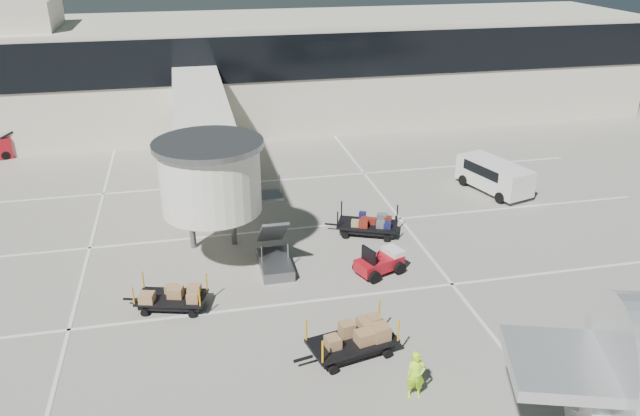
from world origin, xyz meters
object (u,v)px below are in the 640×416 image
Objects in this scene: baggage_tug at (380,262)px; box_cart_far at (172,299)px; box_cart_near at (354,340)px; minivan at (493,174)px; ground_worker at (416,375)px; suitcase_cart at (367,225)px.

box_cart_far is at bearing 165.28° from baggage_tug.
minivan is at bearing 35.74° from box_cart_near.
baggage_tug is 0.61× the size of box_cart_near.
ground_worker reaches higher than box_cart_far.
box_cart_far is (-6.49, 4.44, -0.10)m from box_cart_near.
suitcase_cart is 1.06× the size of box_cart_far.
box_cart_far is 0.70× the size of minivan.
minivan is (9.44, 7.97, 0.54)m from baggage_tug.
box_cart_near is 7.86m from box_cart_far.
baggage_tug is 3.91m from suitcase_cart.
baggage_tug is 6.13m from box_cart_near.
minivan is at bearing 47.22° from suitcase_cart.
box_cart_near is 1.13× the size of box_cart_far.
ground_worker reaches higher than suitcase_cart.
box_cart_near is (-3.22, -9.37, 0.09)m from suitcase_cart.
box_cart_near is 2.24× the size of ground_worker.
box_cart_near is 0.79× the size of minivan.
box_cart_near is at bearing -148.92° from minivan.
minivan is (18.65, 9.02, 0.56)m from box_cart_far.
box_cart_far is 10.60m from ground_worker.
minivan reaches higher than ground_worker.
suitcase_cart is 0.74× the size of minivan.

